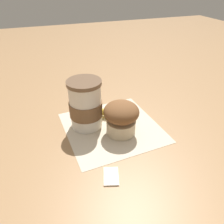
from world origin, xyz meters
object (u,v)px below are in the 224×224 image
at_px(coffee_cup, 86,105).
at_px(banana, 111,114).
at_px(sugar_packet, 111,176).
at_px(muffin, 121,117).

relative_size(coffee_cup, banana, 0.90).
height_order(banana, sugar_packet, banana).
bearing_deg(sugar_packet, banana, 70.14).
height_order(coffee_cup, banana, coffee_cup).
xyz_separation_m(coffee_cup, muffin, (0.08, -0.06, -0.02)).
distance_m(muffin, banana, 0.08).
height_order(coffee_cup, sugar_packet, coffee_cup).
bearing_deg(coffee_cup, banana, 6.11).
bearing_deg(muffin, banana, 91.24).
relative_size(muffin, banana, 0.61).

